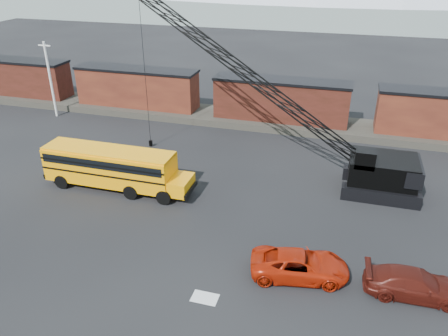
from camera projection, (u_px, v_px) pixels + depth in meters
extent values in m
plane|color=black|center=(218.00, 251.00, 26.53)|extent=(160.00, 160.00, 0.00)
cube|color=#403C35|center=(280.00, 122.00, 45.23)|extent=(120.00, 5.00, 0.70)
cube|color=#4D1C15|center=(16.00, 77.00, 52.16)|extent=(13.50, 2.90, 4.00)
cube|color=black|center=(12.00, 60.00, 51.24)|extent=(13.70, 3.10, 0.25)
cube|color=black|center=(48.00, 94.00, 51.88)|extent=(2.20, 2.40, 0.60)
cube|color=#411912|center=(137.00, 88.00, 48.17)|extent=(13.50, 2.90, 4.00)
cube|color=black|center=(136.00, 69.00, 47.25)|extent=(13.70, 3.10, 0.25)
cube|color=black|center=(105.00, 99.00, 49.98)|extent=(2.20, 2.40, 0.60)
cube|color=black|center=(174.00, 106.00, 47.88)|extent=(2.20, 2.40, 0.60)
cube|color=#4D1C15|center=(281.00, 100.00, 44.17)|extent=(13.50, 2.90, 4.00)
cube|color=black|center=(282.00, 80.00, 43.25)|extent=(13.70, 3.10, 0.25)
cube|color=black|center=(241.00, 112.00, 45.99)|extent=(2.20, 2.40, 0.60)
cube|color=black|center=(321.00, 120.00, 43.89)|extent=(2.20, 2.40, 0.60)
cube|color=black|center=(402.00, 128.00, 41.99)|extent=(2.20, 2.40, 0.60)
cylinder|color=silver|center=(51.00, 80.00, 46.15)|extent=(0.24, 0.24, 8.00)
cube|color=silver|center=(44.00, 45.00, 44.53)|extent=(1.40, 0.12, 0.12)
cube|color=silver|center=(205.00, 298.00, 22.97)|extent=(1.40, 0.90, 0.02)
cube|color=#FD9C05|center=(110.00, 166.00, 32.81)|extent=(10.00, 2.50, 2.50)
cube|color=#FD9C05|center=(180.00, 185.00, 31.73)|extent=(1.60, 2.30, 1.10)
cube|color=#FD9C05|center=(108.00, 151.00, 32.22)|extent=(10.00, 2.30, 0.18)
cube|color=black|center=(100.00, 165.00, 31.41)|extent=(9.60, 0.05, 0.65)
cube|color=black|center=(117.00, 151.00, 33.57)|extent=(9.60, 0.05, 0.65)
cube|color=black|center=(191.00, 190.00, 31.65)|extent=(0.15, 2.45, 0.35)
cube|color=black|center=(54.00, 170.00, 34.52)|extent=(0.15, 2.50, 0.35)
cylinder|color=black|center=(62.00, 182.00, 33.29)|extent=(1.10, 0.35, 1.10)
cylinder|color=black|center=(79.00, 169.00, 35.26)|extent=(1.10, 0.35, 1.10)
cylinder|color=black|center=(131.00, 192.00, 31.84)|extent=(1.10, 0.35, 1.10)
cylinder|color=black|center=(145.00, 178.00, 33.81)|extent=(1.10, 0.35, 1.10)
cylinder|color=black|center=(164.00, 197.00, 31.19)|extent=(1.10, 0.35, 1.10)
cylinder|color=black|center=(176.00, 182.00, 33.16)|extent=(1.10, 0.35, 1.10)
imported|color=#B11F08|center=(300.00, 265.00, 24.21)|extent=(5.80, 3.44, 1.51)
imported|color=#47120C|center=(414.00, 284.00, 22.85)|extent=(5.20, 2.32, 1.48)
cube|color=black|center=(380.00, 196.00, 31.47)|extent=(5.50, 1.00, 1.00)
cube|color=black|center=(379.00, 176.00, 34.21)|extent=(5.50, 1.00, 1.00)
cube|color=black|center=(383.00, 169.00, 32.21)|extent=(4.80, 3.60, 1.80)
cube|color=black|center=(412.00, 170.00, 31.62)|extent=(1.20, 3.80, 1.20)
cube|color=black|center=(365.00, 159.00, 30.99)|extent=(1.40, 1.20, 1.30)
cube|color=black|center=(365.00, 162.00, 30.52)|extent=(1.20, 0.06, 0.90)
cylinder|color=black|center=(145.00, 75.00, 37.51)|extent=(0.04, 0.04, 13.13)
cube|color=black|center=(151.00, 143.00, 40.38)|extent=(0.25, 0.25, 0.50)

